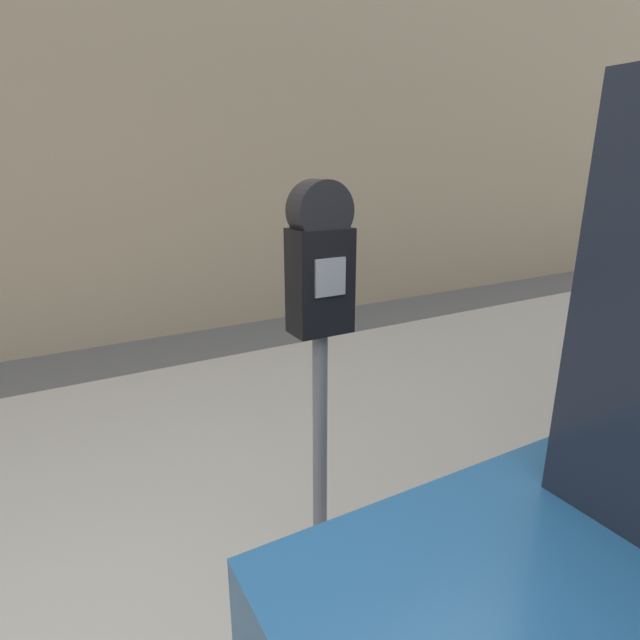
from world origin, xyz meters
name	(u,v)px	position (x,y,z in m)	size (l,w,h in m)	color
sidewalk	(183,476)	(0.00, 2.20, 0.06)	(24.00, 2.80, 0.12)	#BCB7AD
parking_meter	(320,298)	(0.31, 1.28, 1.19)	(0.20, 0.13, 1.46)	slate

